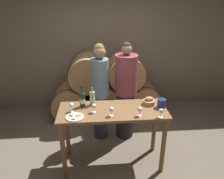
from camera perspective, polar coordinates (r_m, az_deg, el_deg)
name	(u,v)px	position (r m, az deg, el deg)	size (l,w,h in m)	color
ground_plane	(113,162)	(3.53, 0.17, -18.40)	(10.00, 10.00, 0.00)	#726654
stone_wall_back	(104,34)	(4.75, -1.98, 14.22)	(10.00, 0.12, 3.20)	#7F705B
barrel_stack	(106,88)	(4.51, -1.46, 0.43)	(2.19, 0.83, 1.33)	#A87A47
tasting_table	(113,119)	(3.08, 0.18, -7.76)	(1.49, 0.60, 0.91)	brown
person_left	(100,92)	(3.64, -3.11, -0.56)	(0.29, 0.29, 1.68)	#2D334C
person_right	(126,92)	(3.68, 3.57, -0.68)	(0.37, 0.37, 1.70)	#232326
wine_bottle_red	(82,99)	(3.07, -7.76, -2.60)	(0.08, 0.08, 0.32)	#193819
wine_bottle_white	(92,98)	(3.10, -5.15, -2.26)	(0.08, 0.08, 0.31)	#ADBC7F
blue_crock	(162,103)	(3.11, 12.82, -3.41)	(0.12, 0.12, 0.12)	navy
bread_basket	(149,101)	(3.17, 9.59, -3.09)	(0.17, 0.17, 0.12)	tan
cheese_plate	(75,117)	(2.85, -9.73, -7.07)	(0.23, 0.23, 0.04)	white
wine_glass_far_left	(72,106)	(2.97, -10.52, -4.17)	(0.06, 0.06, 0.13)	white
wine_glass_left	(94,106)	(2.91, -4.74, -4.41)	(0.06, 0.06, 0.13)	white
wine_glass_center	(112,110)	(2.82, -0.13, -5.30)	(0.06, 0.06, 0.13)	white
wine_glass_right	(140,110)	(2.84, 7.28, -5.25)	(0.06, 0.06, 0.13)	white
wine_glass_far_right	(161,111)	(2.85, 12.72, -5.58)	(0.06, 0.06, 0.13)	white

